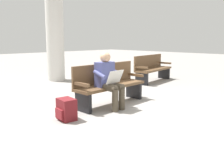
{
  "coord_description": "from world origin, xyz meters",
  "views": [
    {
      "loc": [
        3.69,
        3.7,
        1.45
      ],
      "look_at": [
        0.12,
        0.15,
        0.7
      ],
      "focal_mm": 38.53,
      "sensor_mm": 36.0,
      "label": 1
    }
  ],
  "objects_px": {
    "bench_near": "(109,84)",
    "support_pillar": "(55,23)",
    "backpack": "(66,109)",
    "bench_far": "(152,68)",
    "person_seated": "(108,79)"
  },
  "relations": [
    {
      "from": "person_seated",
      "to": "support_pillar",
      "type": "height_order",
      "value": "support_pillar"
    },
    {
      "from": "bench_near",
      "to": "support_pillar",
      "type": "relative_size",
      "value": 0.46
    },
    {
      "from": "bench_near",
      "to": "person_seated",
      "type": "height_order",
      "value": "person_seated"
    },
    {
      "from": "person_seated",
      "to": "backpack",
      "type": "relative_size",
      "value": 3.03
    },
    {
      "from": "person_seated",
      "to": "backpack",
      "type": "xyz_separation_m",
      "value": [
        1.06,
        0.0,
        -0.44
      ]
    },
    {
      "from": "person_seated",
      "to": "bench_far",
      "type": "height_order",
      "value": "person_seated"
    },
    {
      "from": "bench_near",
      "to": "support_pillar",
      "type": "height_order",
      "value": "support_pillar"
    },
    {
      "from": "bench_near",
      "to": "backpack",
      "type": "xyz_separation_m",
      "value": [
        1.31,
        0.24,
        -0.27
      ]
    },
    {
      "from": "bench_near",
      "to": "bench_far",
      "type": "height_order",
      "value": "same"
    },
    {
      "from": "person_seated",
      "to": "bench_far",
      "type": "xyz_separation_m",
      "value": [
        -3.32,
        -1.26,
        -0.17
      ]
    },
    {
      "from": "bench_near",
      "to": "backpack",
      "type": "relative_size",
      "value": 4.64
    },
    {
      "from": "backpack",
      "to": "support_pillar",
      "type": "relative_size",
      "value": 0.1
    },
    {
      "from": "backpack",
      "to": "bench_far",
      "type": "height_order",
      "value": "bench_far"
    },
    {
      "from": "backpack",
      "to": "bench_far",
      "type": "distance_m",
      "value": 4.57
    },
    {
      "from": "bench_far",
      "to": "bench_near",
      "type": "bearing_deg",
      "value": 11.15
    }
  ]
}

